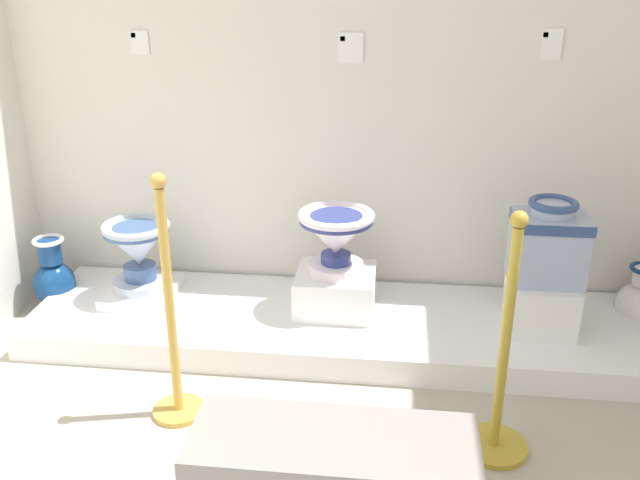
% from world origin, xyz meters
% --- Properties ---
extents(wall_back, '(3.72, 0.06, 3.05)m').
position_xyz_m(wall_back, '(1.76, 3.03, 1.52)').
color(wall_back, silver).
rests_on(wall_back, ground_plane).
extents(display_platform, '(3.09, 0.82, 0.14)m').
position_xyz_m(display_platform, '(1.76, 2.57, 0.07)').
color(display_platform, white).
rests_on(display_platform, ground_plane).
extents(plinth_block_broad_patterned, '(0.35, 0.40, 0.05)m').
position_xyz_m(plinth_block_broad_patterned, '(0.72, 2.65, 0.16)').
color(plinth_block_broad_patterned, white).
rests_on(plinth_block_broad_patterned, display_platform).
extents(antique_toilet_broad_patterned, '(0.35, 0.35, 0.37)m').
position_xyz_m(antique_toilet_broad_patterned, '(0.72, 2.65, 0.42)').
color(antique_toilet_broad_patterned, '#AFBDD4').
rests_on(antique_toilet_broad_patterned, plinth_block_broad_patterned).
extents(plinth_block_tall_cobalt, '(0.40, 0.37, 0.21)m').
position_xyz_m(plinth_block_tall_cobalt, '(1.76, 2.63, 0.24)').
color(plinth_block_tall_cobalt, white).
rests_on(plinth_block_tall_cobalt, display_platform).
extents(antique_toilet_tall_cobalt, '(0.38, 0.38, 0.33)m').
position_xyz_m(antique_toilet_tall_cobalt, '(1.76, 2.63, 0.55)').
color(antique_toilet_tall_cobalt, white).
rests_on(antique_toilet_tall_cobalt, plinth_block_tall_cobalt).
extents(plinth_block_central_ornate, '(0.30, 0.35, 0.24)m').
position_xyz_m(plinth_block_central_ornate, '(2.77, 2.57, 0.26)').
color(plinth_block_central_ornate, white).
rests_on(plinth_block_central_ornate, display_platform).
extents(antique_toilet_central_ornate, '(0.35, 0.25, 0.41)m').
position_xyz_m(antique_toilet_central_ornate, '(2.77, 2.57, 0.59)').
color(antique_toilet_central_ornate, '#A2B0D0').
rests_on(antique_toilet_central_ornate, plinth_block_central_ornate).
extents(info_placard_first, '(0.09, 0.01, 0.12)m').
position_xyz_m(info_placard_first, '(0.70, 2.99, 1.42)').
color(info_placard_first, white).
extents(info_placard_second, '(0.13, 0.01, 0.15)m').
position_xyz_m(info_placard_second, '(1.79, 2.99, 1.40)').
color(info_placard_second, white).
extents(info_placard_third, '(0.10, 0.01, 0.15)m').
position_xyz_m(info_placard_third, '(2.75, 2.99, 1.43)').
color(info_placard_third, white).
extents(decorative_vase_corner, '(0.22, 0.22, 0.43)m').
position_xyz_m(decorative_vase_corner, '(0.20, 2.70, 0.19)').
color(decorative_vase_corner, white).
rests_on(decorative_vase_corner, ground_plane).
extents(decorative_vase_spare, '(0.25, 0.25, 0.38)m').
position_xyz_m(decorative_vase_spare, '(3.32, 2.80, 0.17)').
color(decorative_vase_spare, navy).
rests_on(decorative_vase_spare, ground_plane).
extents(stanchion_post_near_left, '(0.22, 0.22, 1.08)m').
position_xyz_m(stanchion_post_near_left, '(1.16, 1.85, 0.36)').
color(stanchion_post_near_left, gold).
rests_on(stanchion_post_near_left, ground_plane).
extents(stanchion_post_near_right, '(0.27, 0.27, 1.01)m').
position_xyz_m(stanchion_post_near_right, '(2.48, 1.77, 0.28)').
color(stanchion_post_near_right, gold).
rests_on(stanchion_post_near_right, ground_plane).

